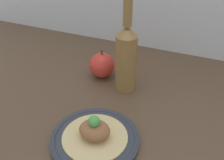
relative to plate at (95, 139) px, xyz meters
The scene contains 5 objects.
ground_plane 6.73cm from the plate, 30.77° to the left, with size 180.00×110.00×4.00cm, color brown.
plate is the anchor object (origin of this frame).
plated_food 2.57cm from the plate, 123.69° to the right, with size 16.49×16.49×6.98cm.
cider_bottle 26.95cm from the plate, 91.95° to the left, with size 6.55×6.55×31.52cm.
apple 30.36cm from the plate, 110.59° to the left, with size 8.65×8.65×10.31cm.
Camera 1 is at (16.07, -43.85, 50.43)cm, focal length 42.00 mm.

